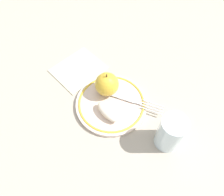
{
  "coord_description": "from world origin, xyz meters",
  "views": [
    {
      "loc": [
        0.28,
        -0.09,
        0.52
      ],
      "look_at": [
        -0.01,
        0.0,
        0.03
      ],
      "focal_mm": 35.0,
      "sensor_mm": 36.0,
      "label": 1
    }
  ],
  "objects_px": {
    "drinking_glass": "(170,133)",
    "napkin_folded": "(79,69)",
    "fork": "(131,100)",
    "apple_slice_front": "(108,112)",
    "plate": "(112,103)",
    "apple_red_whole": "(106,85)"
  },
  "relations": [
    {
      "from": "apple_red_whole",
      "to": "fork",
      "type": "distance_m",
      "value": 0.08
    },
    {
      "from": "plate",
      "to": "apple_slice_front",
      "type": "xyz_separation_m",
      "value": [
        0.03,
        -0.02,
        0.02
      ]
    },
    {
      "from": "apple_slice_front",
      "to": "napkin_folded",
      "type": "relative_size",
      "value": 0.52
    },
    {
      "from": "apple_slice_front",
      "to": "fork",
      "type": "relative_size",
      "value": 0.51
    },
    {
      "from": "drinking_glass",
      "to": "apple_red_whole",
      "type": "bearing_deg",
      "value": -150.73
    },
    {
      "from": "plate",
      "to": "apple_slice_front",
      "type": "height_order",
      "value": "apple_slice_front"
    },
    {
      "from": "apple_slice_front",
      "to": "fork",
      "type": "distance_m",
      "value": 0.07
    },
    {
      "from": "apple_red_whole",
      "to": "napkin_folded",
      "type": "height_order",
      "value": "apple_red_whole"
    },
    {
      "from": "fork",
      "to": "drinking_glass",
      "type": "height_order",
      "value": "drinking_glass"
    },
    {
      "from": "drinking_glass",
      "to": "napkin_folded",
      "type": "bearing_deg",
      "value": -152.21
    },
    {
      "from": "drinking_glass",
      "to": "fork",
      "type": "bearing_deg",
      "value": -160.86
    },
    {
      "from": "fork",
      "to": "plate",
      "type": "bearing_deg",
      "value": -153.11
    },
    {
      "from": "apple_slice_front",
      "to": "fork",
      "type": "bearing_deg",
      "value": 82.0
    },
    {
      "from": "fork",
      "to": "apple_slice_front",
      "type": "bearing_deg",
      "value": -124.19
    },
    {
      "from": "apple_red_whole",
      "to": "drinking_glass",
      "type": "relative_size",
      "value": 0.71
    },
    {
      "from": "plate",
      "to": "fork",
      "type": "xyz_separation_m",
      "value": [
        0.01,
        0.05,
        0.01
      ]
    },
    {
      "from": "plate",
      "to": "fork",
      "type": "bearing_deg",
      "value": 77.56
    },
    {
      "from": "plate",
      "to": "apple_red_whole",
      "type": "bearing_deg",
      "value": -171.45
    },
    {
      "from": "apple_slice_front",
      "to": "drinking_glass",
      "type": "xyz_separation_m",
      "value": [
        0.11,
        0.12,
        0.03
      ]
    },
    {
      "from": "fork",
      "to": "drinking_glass",
      "type": "distance_m",
      "value": 0.14
    },
    {
      "from": "apple_red_whole",
      "to": "napkin_folded",
      "type": "distance_m",
      "value": 0.13
    },
    {
      "from": "fork",
      "to": "drinking_glass",
      "type": "xyz_separation_m",
      "value": [
        0.13,
        0.05,
        0.04
      ]
    }
  ]
}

